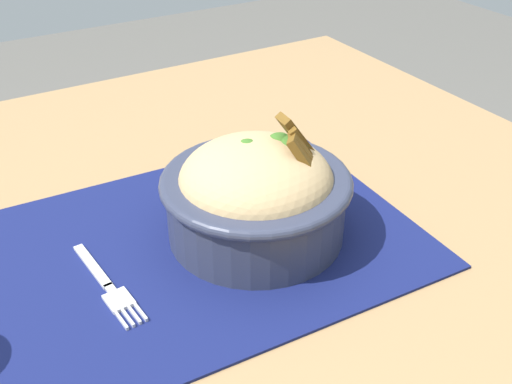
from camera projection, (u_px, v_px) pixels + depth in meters
name	position (u px, v px, depth m)	size (l,w,h in m)	color
table	(192.00, 290.00, 0.67)	(1.01, 0.91, 0.71)	#99754C
placemat	(202.00, 243.00, 0.62)	(0.42, 0.32, 0.00)	#11194C
bowl	(257.00, 192.00, 0.61)	(0.21, 0.21, 0.13)	#2D3347
fork	(108.00, 286.00, 0.56)	(0.03, 0.14, 0.00)	silver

